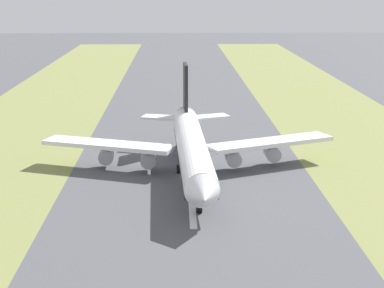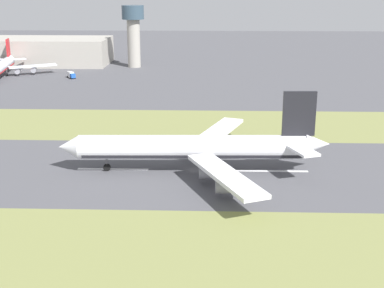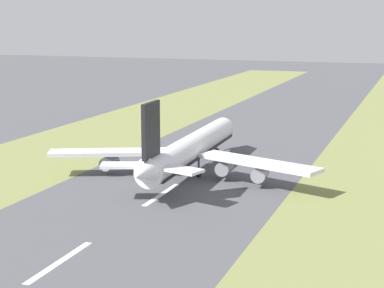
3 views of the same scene
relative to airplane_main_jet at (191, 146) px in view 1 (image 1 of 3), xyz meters
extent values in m
plane|color=#4C4C51|center=(0.41, 1.03, -6.02)|extent=(800.00, 800.00, 0.00)
cube|color=silver|center=(0.41, -58.10, -6.01)|extent=(1.20, 18.00, 0.01)
cube|color=silver|center=(0.41, -18.10, -6.01)|extent=(1.20, 18.00, 0.01)
cube|color=silver|center=(0.41, 21.90, -6.01)|extent=(1.20, 18.00, 0.01)
cylinder|color=white|center=(-0.06, 1.90, 0.18)|extent=(7.90, 56.17, 6.00)
cone|color=white|center=(-1.10, 32.39, 0.18)|extent=(6.05, 5.20, 5.88)
cone|color=white|center=(0.99, -29.08, 0.98)|extent=(5.30, 6.17, 5.10)
cube|color=black|center=(-0.06, 1.90, -1.47)|extent=(7.52, 53.92, 0.70)
cube|color=white|center=(-17.31, -5.91, -0.72)|extent=(28.94, 17.25, 0.90)
cube|color=white|center=(17.67, -4.72, -0.72)|extent=(29.30, 15.58, 0.90)
cylinder|color=#93939E|center=(-8.92, -2.40, -3.17)|extent=(3.36, 4.91, 3.20)
cylinder|color=#93939E|center=(-17.80, -6.20, -3.17)|extent=(3.36, 4.91, 3.20)
cylinder|color=#93939E|center=(9.07, -1.79, -3.17)|extent=(3.36, 4.91, 3.20)
cylinder|color=#93939E|center=(18.18, -4.98, -3.17)|extent=(3.36, 4.91, 3.20)
cube|color=black|center=(0.82, -24.08, 8.68)|extent=(1.07, 8.02, 11.00)
cube|color=white|center=(-4.68, -24.27, 1.18)|extent=(10.90, 7.55, 0.60)
cube|color=white|center=(6.31, -23.89, 1.18)|extent=(10.83, 6.99, 0.60)
cylinder|color=#59595E|center=(-0.79, 23.17, -3.52)|extent=(0.50, 0.50, 3.20)
cylinder|color=black|center=(-0.79, 23.17, -5.12)|extent=(0.96, 1.83, 1.80)
cylinder|color=#59595E|center=(-2.56, -1.18, -3.52)|extent=(0.50, 0.50, 3.20)
cylinder|color=black|center=(-2.56, -1.18, -5.12)|extent=(0.96, 1.83, 1.80)
cylinder|color=#59595E|center=(2.64, -1.01, -3.52)|extent=(0.50, 0.50, 3.20)
cylinder|color=black|center=(2.64, -1.01, -5.12)|extent=(0.96, 1.83, 1.80)
camera|label=1|loc=(3.23, 128.42, 32.61)|focal=60.00mm
camera|label=2|loc=(-125.94, -2.39, 39.23)|focal=50.00mm
camera|label=3|loc=(50.47, -137.34, 30.25)|focal=60.00mm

